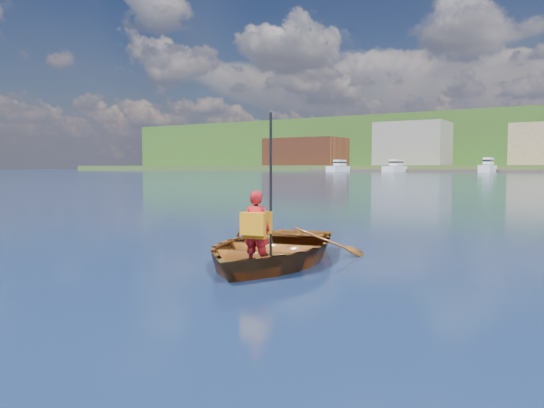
{
  "coord_description": "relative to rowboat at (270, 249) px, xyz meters",
  "views": [
    {
      "loc": [
        4.14,
        -7.28,
        1.45
      ],
      "look_at": [
        -0.09,
        -0.57,
        0.89
      ],
      "focal_mm": 35.0,
      "sensor_mm": 36.0,
      "label": 1
    }
  ],
  "objects": [
    {
      "name": "child_paddler",
      "position": [
        0.33,
        -0.85,
        0.43
      ],
      "size": [
        0.42,
        0.4,
        2.08
      ],
      "color": "#A2151A",
      "rests_on": "ground"
    },
    {
      "name": "ground",
      "position": [
        0.13,
        0.57,
        -0.21
      ],
      "size": [
        600.0,
        600.0,
        0.0
      ],
      "color": "#122649",
      "rests_on": "ground"
    },
    {
      "name": "rowboat",
      "position": [
        0.0,
        0.0,
        0.0
      ],
      "size": [
        3.14,
        3.93,
        0.73
      ],
      "color": "#7D330D",
      "rests_on": "ground"
    }
  ]
}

